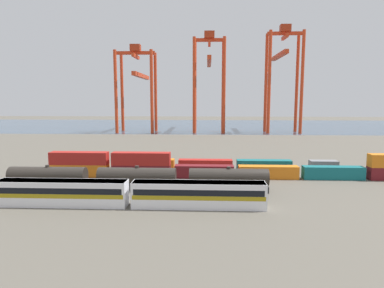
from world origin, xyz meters
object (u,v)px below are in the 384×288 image
passenger_train (130,193)px  shipping_container_5 (268,172)px  freight_tank_row (137,179)px  shipping_container_2 (141,171)px  gantry_crane_central (209,72)px  shipping_container_12 (264,166)px  gantry_crane_west (137,80)px  gantry_crane_east (283,69)px

passenger_train → shipping_container_5: bearing=38.9°
freight_tank_row → shipping_container_5: (24.92, 10.30, -0.81)m
passenger_train → freight_tank_row: freight_tank_row is taller
shipping_container_2 → gantry_crane_central: gantry_crane_central is taller
shipping_container_2 → shipping_container_12: bearing=14.2°
gantry_crane_west → gantry_crane_east: gantry_crane_east is taller
passenger_train → gantry_crane_east: bearing=68.2°
shipping_container_5 → gantry_crane_east: bearing=76.6°
shipping_container_5 → shipping_container_12: same height
freight_tank_row → gantry_crane_east: gantry_crane_east is taller
freight_tank_row → shipping_container_2: 10.41m
gantry_crane_central → gantry_crane_east: size_ratio=0.95×
shipping_container_5 → shipping_container_12: size_ratio=1.00×
gantry_crane_east → gantry_crane_west: bearing=179.2°
freight_tank_row → shipping_container_12: bearing=34.0°
shipping_container_2 → gantry_crane_west: size_ratio=0.29×
gantry_crane_east → shipping_container_2: bearing=-116.5°
freight_tank_row → gantry_crane_west: gantry_crane_west is taller
shipping_container_12 → gantry_crane_east: gantry_crane_east is taller
shipping_container_12 → gantry_crane_central: size_ratio=0.25×
gantry_crane_east → shipping_container_5: bearing=-103.4°
freight_tank_row → gantry_crane_central: (13.04, 111.71, 27.23)m
shipping_container_2 → gantry_crane_east: gantry_crane_east is taller
shipping_container_2 → gantry_crane_west: gantry_crane_west is taller
gantry_crane_west → gantry_crane_east: 71.57m
passenger_train → freight_tank_row: 9.20m
passenger_train → shipping_container_12: passenger_train is taller
shipping_container_2 → gantry_crane_east: bearing=63.5°
shipping_container_2 → shipping_container_5: same height
gantry_crane_east → passenger_train: bearing=-111.8°
gantry_crane_west → gantry_crane_central: gantry_crane_central is taller
freight_tank_row → gantry_crane_east: (48.73, 110.57, 28.59)m
gantry_crane_west → shipping_container_5: bearing=-64.8°
freight_tank_row → shipping_container_5: freight_tank_row is taller
gantry_crane_central → shipping_container_5: bearing=-83.3°
freight_tank_row → shipping_container_2: (-1.26, 10.30, -0.81)m
gantry_crane_west → gantry_crane_east: (71.38, -0.97, 5.13)m
passenger_train → gantry_crane_east: size_ratio=0.80×
shipping_container_2 → gantry_crane_central: 106.19m
passenger_train → shipping_container_5: (24.12, 19.46, -0.84)m
passenger_train → gantry_crane_central: 124.50m
shipping_container_2 → gantry_crane_west: (-21.38, 101.24, 24.26)m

